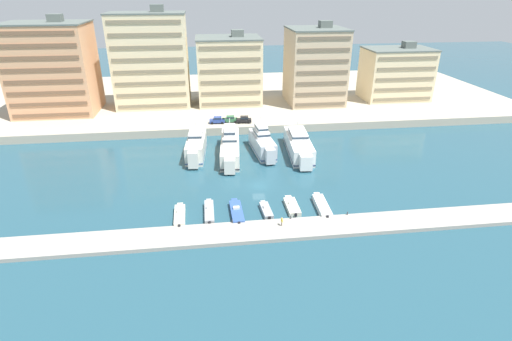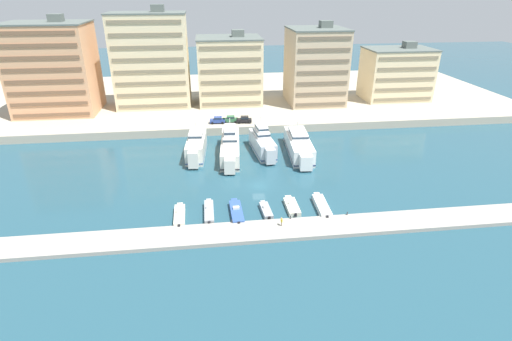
# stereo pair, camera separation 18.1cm
# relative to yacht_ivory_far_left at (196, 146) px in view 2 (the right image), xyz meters

# --- Properties ---
(ground_plane) EXTENTS (400.00, 400.00, 0.00)m
(ground_plane) POSITION_rel_yacht_ivory_far_left_xyz_m (12.34, -16.98, -2.36)
(ground_plane) COLOR #234C5B
(quay_promenade) EXTENTS (180.00, 70.00, 2.11)m
(quay_promenade) POSITION_rel_yacht_ivory_far_left_xyz_m (12.34, 48.01, -1.31)
(quay_promenade) COLOR #ADA38E
(quay_promenade) RESTS_ON ground
(pier_dock) EXTENTS (120.00, 5.79, 0.66)m
(pier_dock) POSITION_rel_yacht_ivory_far_left_xyz_m (12.34, -33.60, -2.03)
(pier_dock) COLOR #9E998E
(pier_dock) RESTS_ON ground
(yacht_ivory_far_left) EXTENTS (4.98, 16.52, 7.36)m
(yacht_ivory_far_left) POSITION_rel_yacht_ivory_far_left_xyz_m (0.00, 0.00, 0.00)
(yacht_ivory_far_left) COLOR silver
(yacht_ivory_far_left) RESTS_ON ground
(yacht_ivory_left) EXTENTS (5.60, 21.56, 8.25)m
(yacht_ivory_left) POSITION_rel_yacht_ivory_far_left_xyz_m (7.78, -0.99, 0.01)
(yacht_ivory_left) COLOR silver
(yacht_ivory_left) RESTS_ON ground
(yacht_silver_mid_left) EXTENTS (5.12, 16.00, 8.21)m
(yacht_silver_mid_left) POSITION_rel_yacht_ivory_far_left_xyz_m (15.42, -0.08, 0.07)
(yacht_silver_mid_left) COLOR silver
(yacht_silver_mid_left) RESTS_ON ground
(yacht_white_center_left) EXTENTS (5.94, 21.00, 6.91)m
(yacht_white_center_left) POSITION_rel_yacht_ivory_far_left_xyz_m (23.76, -1.67, -0.21)
(yacht_white_center_left) COLOR white
(yacht_white_center_left) RESTS_ON ground
(motorboat_cream_far_left) EXTENTS (1.96, 7.47, 1.60)m
(motorboat_cream_far_left) POSITION_rel_yacht_ivory_far_left_xyz_m (-2.60, -27.46, -1.82)
(motorboat_cream_far_left) COLOR beige
(motorboat_cream_far_left) RESTS_ON ground
(motorboat_grey_left) EXTENTS (1.61, 7.95, 1.50)m
(motorboat_grey_left) POSITION_rel_yacht_ivory_far_left_xyz_m (2.39, -26.83, -1.82)
(motorboat_grey_left) COLOR #9EA3A8
(motorboat_grey_left) RESTS_ON ground
(motorboat_blue_mid_left) EXTENTS (2.17, 8.37, 1.32)m
(motorboat_blue_mid_left) POSITION_rel_yacht_ivory_far_left_xyz_m (7.08, -27.32, -1.89)
(motorboat_blue_mid_left) COLOR #33569E
(motorboat_blue_mid_left) RESTS_ON ground
(motorboat_grey_center_left) EXTENTS (1.86, 6.02, 1.28)m
(motorboat_grey_center_left) POSITION_rel_yacht_ivory_far_left_xyz_m (12.23, -27.37, -1.91)
(motorboat_grey_center_left) COLOR #9EA3A8
(motorboat_grey_center_left) RESTS_ON ground
(motorboat_cream_center) EXTENTS (2.12, 6.83, 1.29)m
(motorboat_cream_center) POSITION_rel_yacht_ivory_far_left_xyz_m (16.98, -26.52, -1.93)
(motorboat_cream_center) COLOR beige
(motorboat_cream_center) RESTS_ON ground
(motorboat_white_center_right) EXTENTS (2.21, 8.52, 1.08)m
(motorboat_white_center_right) POSITION_rel_yacht_ivory_far_left_xyz_m (22.21, -27.29, -1.82)
(motorboat_white_center_right) COLOR white
(motorboat_white_center_right) RESTS_ON ground
(car_blue_far_left) EXTENTS (4.17, 2.07, 1.80)m
(car_blue_far_left) POSITION_rel_yacht_ivory_far_left_xyz_m (5.55, 16.97, 0.72)
(car_blue_far_left) COLOR #28428E
(car_blue_far_left) RESTS_ON quay_promenade
(car_green_left) EXTENTS (4.18, 2.08, 1.80)m
(car_green_left) POSITION_rel_yacht_ivory_far_left_xyz_m (9.01, 17.28, 0.72)
(car_green_left) COLOR #2D6642
(car_green_left) RESTS_ON quay_promenade
(car_black_mid_left) EXTENTS (4.24, 2.22, 1.80)m
(car_black_mid_left) POSITION_rel_yacht_ivory_far_left_xyz_m (12.73, 16.54, 0.72)
(car_black_mid_left) COLOR black
(car_black_mid_left) RESTS_ON quay_promenade
(apartment_block_far_left) EXTENTS (22.31, 17.20, 26.95)m
(apartment_block_far_left) POSITION_rel_yacht_ivory_far_left_xyz_m (-39.65, 33.86, 12.26)
(apartment_block_far_left) COLOR tan
(apartment_block_far_left) RESTS_ON quay_promenade
(apartment_block_left) EXTENTS (22.02, 12.82, 29.05)m
(apartment_block_left) POSITION_rel_yacht_ivory_far_left_xyz_m (-12.78, 37.05, 13.32)
(apartment_block_left) COLOR beige
(apartment_block_left) RESTS_ON quay_promenade
(apartment_block_mid_left) EXTENTS (19.51, 16.50, 21.89)m
(apartment_block_mid_left) POSITION_rel_yacht_ivory_far_left_xyz_m (10.36, 38.68, 9.74)
(apartment_block_mid_left) COLOR beige
(apartment_block_mid_left) RESTS_ON quay_promenade
(apartment_block_center_left) EXTENTS (16.91, 17.67, 24.43)m
(apartment_block_center_left) POSITION_rel_yacht_ivory_far_left_xyz_m (36.77, 35.44, 11.01)
(apartment_block_center_left) COLOR #C6AD89
(apartment_block_center_left) RESTS_ON quay_promenade
(apartment_block_center) EXTENTS (20.74, 13.84, 18.02)m
(apartment_block_center) POSITION_rel_yacht_ivory_far_left_xyz_m (63.85, 36.09, 7.81)
(apartment_block_center) COLOR beige
(apartment_block_center) RESTS_ON quay_promenade
(pedestrian_near_edge) EXTENTS (0.24, 0.60, 1.55)m
(pedestrian_near_edge) POSITION_rel_yacht_ivory_far_left_xyz_m (13.96, -32.84, -0.78)
(pedestrian_near_edge) COLOR #7A6B56
(pedestrian_near_edge) RESTS_ON pier_dock
(bollard_west) EXTENTS (0.20, 0.20, 0.61)m
(bollard_west) POSITION_rel_yacht_ivory_far_left_xyz_m (6.07, -30.95, -1.38)
(bollard_west) COLOR #2D2D33
(bollard_west) RESTS_ON pier_dock
(bollard_west_mid) EXTENTS (0.20, 0.20, 0.61)m
(bollard_west_mid) POSITION_rel_yacht_ivory_far_left_xyz_m (15.84, -30.95, -1.38)
(bollard_west_mid) COLOR #2D2D33
(bollard_west_mid) RESTS_ON pier_dock
(bollard_east_mid) EXTENTS (0.20, 0.20, 0.61)m
(bollard_east_mid) POSITION_rel_yacht_ivory_far_left_xyz_m (25.62, -30.95, -1.38)
(bollard_east_mid) COLOR #2D2D33
(bollard_east_mid) RESTS_ON pier_dock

